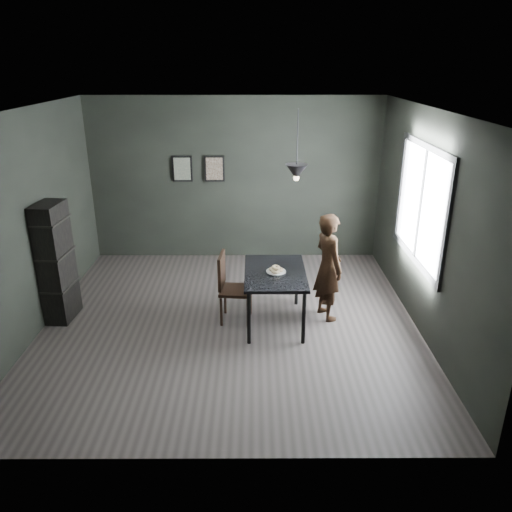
{
  "coord_description": "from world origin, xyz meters",
  "views": [
    {
      "loc": [
        0.33,
        -6.0,
        3.34
      ],
      "look_at": [
        0.35,
        0.05,
        0.95
      ],
      "focal_mm": 35.0,
      "sensor_mm": 36.0,
      "label": 1
    }
  ],
  "objects_px": {
    "woman": "(328,267)",
    "wood_chair": "(229,283)",
    "pendant_lamp": "(296,172)",
    "shelf_unit": "(56,263)",
    "cafe_table": "(275,277)",
    "white_plate": "(276,272)"
  },
  "relations": [
    {
      "from": "pendant_lamp",
      "to": "shelf_unit",
      "type": "bearing_deg",
      "value": 178.83
    },
    {
      "from": "cafe_table",
      "to": "shelf_unit",
      "type": "bearing_deg",
      "value": 176.77
    },
    {
      "from": "woman",
      "to": "wood_chair",
      "type": "distance_m",
      "value": 1.35
    },
    {
      "from": "cafe_table",
      "to": "shelf_unit",
      "type": "relative_size",
      "value": 0.74
    },
    {
      "from": "cafe_table",
      "to": "white_plate",
      "type": "height_order",
      "value": "white_plate"
    },
    {
      "from": "woman",
      "to": "pendant_lamp",
      "type": "xyz_separation_m",
      "value": [
        -0.47,
        -0.07,
        1.31
      ]
    },
    {
      "from": "cafe_table",
      "to": "woman",
      "type": "xyz_separation_m",
      "value": [
        0.72,
        0.17,
        0.07
      ]
    },
    {
      "from": "wood_chair",
      "to": "pendant_lamp",
      "type": "bearing_deg",
      "value": 7.0
    },
    {
      "from": "cafe_table",
      "to": "woman",
      "type": "height_order",
      "value": "woman"
    },
    {
      "from": "woman",
      "to": "white_plate",
      "type": "bearing_deg",
      "value": 83.45
    },
    {
      "from": "white_plate",
      "to": "pendant_lamp",
      "type": "bearing_deg",
      "value": 27.64
    },
    {
      "from": "wood_chair",
      "to": "pendant_lamp",
      "type": "xyz_separation_m",
      "value": [
        0.86,
        0.02,
        1.51
      ]
    },
    {
      "from": "woman",
      "to": "shelf_unit",
      "type": "height_order",
      "value": "shelf_unit"
    },
    {
      "from": "woman",
      "to": "shelf_unit",
      "type": "relative_size",
      "value": 0.91
    },
    {
      "from": "woman",
      "to": "pendant_lamp",
      "type": "height_order",
      "value": "pendant_lamp"
    },
    {
      "from": "wood_chair",
      "to": "shelf_unit",
      "type": "relative_size",
      "value": 0.59
    },
    {
      "from": "cafe_table",
      "to": "shelf_unit",
      "type": "xyz_separation_m",
      "value": [
        -2.92,
        0.16,
        0.14
      ]
    },
    {
      "from": "woman",
      "to": "wood_chair",
      "type": "bearing_deg",
      "value": 72.06
    },
    {
      "from": "white_plate",
      "to": "cafe_table",
      "type": "bearing_deg",
      "value": 111.06
    },
    {
      "from": "woman",
      "to": "pendant_lamp",
      "type": "bearing_deg",
      "value": 76.61
    },
    {
      "from": "white_plate",
      "to": "woman",
      "type": "height_order",
      "value": "woman"
    },
    {
      "from": "woman",
      "to": "wood_chair",
      "type": "relative_size",
      "value": 1.55
    }
  ]
}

